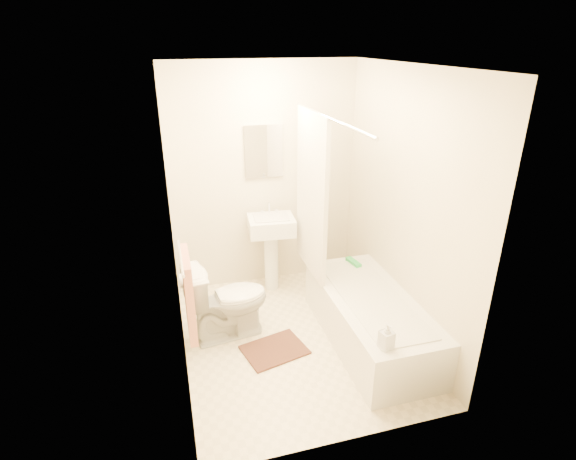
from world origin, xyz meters
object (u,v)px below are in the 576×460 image
object	(u,v)px
bath_mat	(275,350)
soap_bottle	(387,336)
toilet	(227,300)
sink	(271,251)
bathtub	(370,319)

from	to	relation	value
bath_mat	soap_bottle	bearing A→B (deg)	-47.94
toilet	soap_bottle	distance (m)	1.52
sink	soap_bottle	xyz separation A→B (m)	(0.43, -1.82, 0.09)
sink	bath_mat	distance (m)	1.19
bathtub	bath_mat	distance (m)	0.91
bathtub	bath_mat	size ratio (longest dim) A/B	3.01
toilet	bathtub	world-z (taller)	toilet
soap_bottle	bathtub	bearing A→B (deg)	73.10
toilet	bathtub	bearing A→B (deg)	-117.75
bathtub	soap_bottle	size ratio (longest dim) A/B	7.74
sink	bathtub	distance (m)	1.34
bath_mat	soap_bottle	distance (m)	1.15
toilet	sink	distance (m)	0.93
toilet	bath_mat	distance (m)	0.62
sink	toilet	bearing A→B (deg)	-124.40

